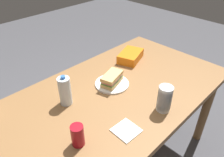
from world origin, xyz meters
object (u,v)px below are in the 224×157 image
(dining_table, at_px, (109,105))
(chip_bag, at_px, (131,56))
(paper_plate, at_px, (112,84))
(soda_can_red, at_px, (78,135))
(plastic_cup_stack, at_px, (165,99))
(sandwich, at_px, (112,79))
(water_bottle_tall, at_px, (65,91))

(dining_table, relative_size, chip_bag, 7.67)
(paper_plate, bearing_deg, soda_can_red, 26.42)
(dining_table, xyz_separation_m, soda_can_red, (0.38, 0.17, 0.15))
(paper_plate, xyz_separation_m, chip_bag, (-0.36, -0.14, 0.03))
(paper_plate, xyz_separation_m, soda_can_red, (0.48, 0.24, 0.05))
(chip_bag, relative_size, plastic_cup_stack, 1.38)
(soda_can_red, bearing_deg, sandwich, -153.71)
(dining_table, height_order, plastic_cup_stack, plastic_cup_stack)
(dining_table, xyz_separation_m, paper_plate, (-0.10, -0.07, 0.09))
(sandwich, relative_size, soda_can_red, 1.63)
(chip_bag, bearing_deg, paper_plate, 1.81)
(dining_table, xyz_separation_m, sandwich, (-0.10, -0.07, 0.14))
(sandwich, height_order, chip_bag, sandwich)
(plastic_cup_stack, bearing_deg, soda_can_red, -17.07)
(sandwich, distance_m, plastic_cup_stack, 0.40)
(paper_plate, relative_size, soda_can_red, 1.94)
(soda_can_red, distance_m, water_bottle_tall, 0.34)
(water_bottle_tall, bearing_deg, chip_bag, -173.92)
(paper_plate, height_order, soda_can_red, soda_can_red)
(soda_can_red, relative_size, plastic_cup_stack, 0.73)
(dining_table, distance_m, sandwich, 0.18)
(chip_bag, bearing_deg, water_bottle_tall, -13.27)
(dining_table, distance_m, paper_plate, 0.16)
(dining_table, height_order, soda_can_red, soda_can_red)
(sandwich, xyz_separation_m, soda_can_red, (0.48, 0.24, 0.01))
(dining_table, bearing_deg, chip_bag, -155.25)
(dining_table, height_order, water_bottle_tall, water_bottle_tall)
(dining_table, height_order, chip_bag, chip_bag)
(soda_can_red, relative_size, water_bottle_tall, 0.61)
(sandwich, bearing_deg, chip_bag, -158.62)
(soda_can_red, bearing_deg, plastic_cup_stack, 162.93)
(paper_plate, distance_m, sandwich, 0.05)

